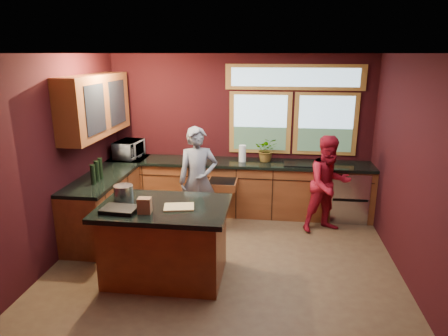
% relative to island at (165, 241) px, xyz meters
% --- Properties ---
extents(floor, '(4.50, 4.50, 0.00)m').
position_rel_island_xyz_m(floor, '(0.69, 0.50, -0.48)').
color(floor, brown).
rests_on(floor, ground).
extents(room_shell, '(4.52, 4.02, 2.71)m').
position_rel_island_xyz_m(room_shell, '(0.09, 0.82, 1.32)').
color(room_shell, black).
rests_on(room_shell, ground).
extents(back_counter, '(4.50, 0.64, 0.93)m').
position_rel_island_xyz_m(back_counter, '(0.89, 2.19, -0.01)').
color(back_counter, '#592B15').
rests_on(back_counter, floor).
extents(left_counter, '(0.64, 2.30, 0.93)m').
position_rel_island_xyz_m(left_counter, '(-1.26, 1.35, -0.01)').
color(left_counter, '#592B15').
rests_on(left_counter, floor).
extents(island, '(1.55, 1.05, 0.95)m').
position_rel_island_xyz_m(island, '(0.00, 0.00, 0.00)').
color(island, '#592B15').
rests_on(island, floor).
extents(person_grey, '(0.69, 0.55, 1.65)m').
position_rel_island_xyz_m(person_grey, '(0.15, 1.38, 0.35)').
color(person_grey, slate).
rests_on(person_grey, floor).
extents(person_red, '(0.91, 0.83, 1.52)m').
position_rel_island_xyz_m(person_red, '(2.14, 1.63, 0.28)').
color(person_red, maroon).
rests_on(person_red, floor).
extents(microwave, '(0.43, 0.59, 0.30)m').
position_rel_island_xyz_m(microwave, '(-1.23, 2.20, 0.60)').
color(microwave, '#999999').
rests_on(microwave, left_counter).
extents(potted_plant, '(0.37, 0.32, 0.41)m').
position_rel_island_xyz_m(potted_plant, '(1.17, 2.25, 0.66)').
color(potted_plant, '#999999').
rests_on(potted_plant, back_counter).
extents(paper_towel, '(0.12, 0.12, 0.28)m').
position_rel_island_xyz_m(paper_towel, '(0.76, 2.20, 0.59)').
color(paper_towel, white).
rests_on(paper_towel, back_counter).
extents(cutting_board, '(0.39, 0.32, 0.02)m').
position_rel_island_xyz_m(cutting_board, '(0.20, -0.05, 0.48)').
color(cutting_board, tan).
rests_on(cutting_board, island).
extents(stock_pot, '(0.24, 0.24, 0.18)m').
position_rel_island_xyz_m(stock_pot, '(-0.55, 0.15, 0.56)').
color(stock_pot, '#A6A6AB').
rests_on(stock_pot, island).
extents(paper_bag, '(0.16, 0.13, 0.18)m').
position_rel_island_xyz_m(paper_bag, '(-0.15, -0.25, 0.56)').
color(paper_bag, brown).
rests_on(paper_bag, island).
extents(black_tray, '(0.42, 0.30, 0.05)m').
position_rel_island_xyz_m(black_tray, '(-0.45, -0.25, 0.49)').
color(black_tray, black).
rests_on(black_tray, island).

